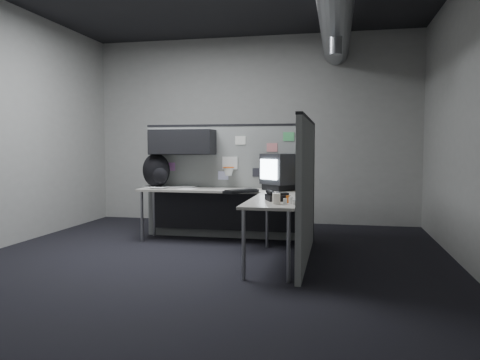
% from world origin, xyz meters
% --- Properties ---
extents(room, '(5.62, 5.62, 3.22)m').
position_xyz_m(room, '(0.56, 0.00, 2.10)').
color(room, black).
rests_on(room, ground).
extents(partition_back, '(2.44, 0.42, 1.63)m').
position_xyz_m(partition_back, '(-0.25, 1.23, 1.00)').
color(partition_back, slate).
rests_on(partition_back, ground).
extents(partition_right, '(0.07, 2.23, 1.63)m').
position_xyz_m(partition_right, '(1.10, 0.22, 0.82)').
color(partition_right, slate).
rests_on(partition_right, ground).
extents(desk, '(2.31, 2.11, 0.73)m').
position_xyz_m(desk, '(0.15, 0.70, 0.61)').
color(desk, '#A9A498').
rests_on(desk, ground).
extents(monitor, '(0.60, 0.60, 0.49)m').
position_xyz_m(monitor, '(0.72, 1.01, 0.98)').
color(monitor, black).
rests_on(monitor, desk).
extents(keyboard, '(0.41, 0.50, 0.04)m').
position_xyz_m(keyboard, '(0.26, 0.56, 0.75)').
color(keyboard, black).
rests_on(keyboard, desk).
extents(mouse, '(0.27, 0.26, 0.05)m').
position_xyz_m(mouse, '(0.78, 0.28, 0.75)').
color(mouse, black).
rests_on(mouse, desk).
extents(phone, '(0.29, 0.30, 0.11)m').
position_xyz_m(phone, '(0.81, -0.23, 0.77)').
color(phone, black).
rests_on(phone, desk).
extents(bottles, '(0.13, 0.15, 0.08)m').
position_xyz_m(bottles, '(0.97, -0.49, 0.76)').
color(bottles, silver).
rests_on(bottles, desk).
extents(cup, '(0.09, 0.09, 0.11)m').
position_xyz_m(cup, '(0.85, -0.56, 0.79)').
color(cup, silver).
rests_on(cup, desk).
extents(papers, '(0.85, 0.57, 0.02)m').
position_xyz_m(papers, '(-0.88, 1.07, 0.74)').
color(papers, white).
rests_on(papers, desk).
extents(backpack, '(0.48, 0.43, 0.49)m').
position_xyz_m(backpack, '(-1.08, 1.06, 0.97)').
color(backpack, black).
rests_on(backpack, desk).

